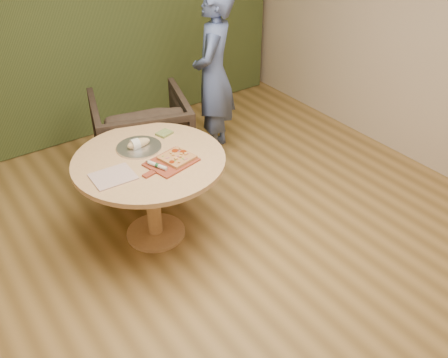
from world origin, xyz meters
The scene contains 12 objects.
room_shell centered at (0.00, 0.00, 1.40)m, with size 5.04×6.04×2.84m.
curtain centered at (0.00, 2.90, 1.40)m, with size 4.80×0.14×2.78m, color #303D1B.
pedestal_table centered at (-0.28, 0.89, 0.61)m, with size 1.18×1.18×0.75m.
pizza_paddle centered at (-0.18, 0.73, 0.76)m, with size 0.47×0.35×0.01m.
flatbread_pizza centered at (-0.12, 0.74, 0.78)m, with size 0.26×0.26×0.04m.
cutlery_roll centered at (-0.30, 0.72, 0.78)m, with size 0.09×0.19×0.03m.
newspaper centered at (-0.61, 0.81, 0.76)m, with size 0.30×0.25×0.01m, color silver.
serving_tray centered at (-0.27, 1.08, 0.76)m, with size 0.36×0.36×0.02m.
bread_roll centered at (-0.28, 1.08, 0.79)m, with size 0.19×0.09×0.09m.
green_packet centered at (0.01, 1.16, 0.76)m, with size 0.12×0.10×0.02m, color #586A2F.
armchair centered at (0.11, 1.83, 0.45)m, with size 0.87×0.81×0.89m, color black.
person_standing centered at (0.91, 1.75, 0.86)m, with size 0.63×0.41×1.71m, color #4B5C93.
Camera 1 is at (-1.69, -2.09, 2.75)m, focal length 40.00 mm.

